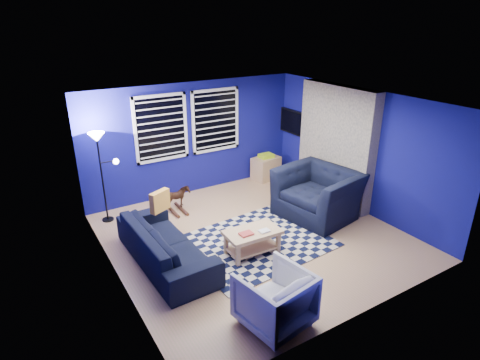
{
  "coord_description": "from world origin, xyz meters",
  "views": [
    {
      "loc": [
        -3.62,
        -5.38,
        3.79
      ],
      "look_at": [
        -0.13,
        0.3,
        1.05
      ],
      "focal_mm": 30.0,
      "sensor_mm": 36.0,
      "label": 1
    }
  ],
  "objects_px": {
    "armchair_big": "(318,194)",
    "sofa": "(166,244)",
    "tv": "(294,123)",
    "armchair_bent": "(274,299)",
    "coffee_table": "(252,237)",
    "cabinet": "(266,168)",
    "rocking_horse": "(176,198)",
    "floor_lamp": "(99,150)"
  },
  "relations": [
    {
      "from": "armchair_bent",
      "to": "sofa",
      "type": "bearing_deg",
      "value": -81.46
    },
    {
      "from": "sofa",
      "to": "armchair_bent",
      "type": "relative_size",
      "value": 2.68
    },
    {
      "from": "armchair_bent",
      "to": "coffee_table",
      "type": "bearing_deg",
      "value": -122.48
    },
    {
      "from": "floor_lamp",
      "to": "armchair_bent",
      "type": "bearing_deg",
      "value": -74.92
    },
    {
      "from": "armchair_big",
      "to": "cabinet",
      "type": "bearing_deg",
      "value": 162.55
    },
    {
      "from": "armchair_bent",
      "to": "floor_lamp",
      "type": "relative_size",
      "value": 0.48
    },
    {
      "from": "tv",
      "to": "coffee_table",
      "type": "distance_m",
      "value": 3.89
    },
    {
      "from": "rocking_horse",
      "to": "cabinet",
      "type": "xyz_separation_m",
      "value": [
        2.63,
        0.54,
        -0.02
      ]
    },
    {
      "from": "tv",
      "to": "cabinet",
      "type": "bearing_deg",
      "value": 159.36
    },
    {
      "from": "sofa",
      "to": "floor_lamp",
      "type": "bearing_deg",
      "value": 10.5
    },
    {
      "from": "coffee_table",
      "to": "cabinet",
      "type": "bearing_deg",
      "value": 51.23
    },
    {
      "from": "sofa",
      "to": "cabinet",
      "type": "height_order",
      "value": "sofa"
    },
    {
      "from": "tv",
      "to": "coffee_table",
      "type": "height_order",
      "value": "tv"
    },
    {
      "from": "tv",
      "to": "armchair_big",
      "type": "relative_size",
      "value": 0.67
    },
    {
      "from": "rocking_horse",
      "to": "coffee_table",
      "type": "distance_m",
      "value": 2.21
    },
    {
      "from": "tv",
      "to": "sofa",
      "type": "relative_size",
      "value": 0.43
    },
    {
      "from": "tv",
      "to": "armchair_bent",
      "type": "relative_size",
      "value": 1.16
    },
    {
      "from": "rocking_horse",
      "to": "floor_lamp",
      "type": "distance_m",
      "value": 1.8
    },
    {
      "from": "sofa",
      "to": "floor_lamp",
      "type": "height_order",
      "value": "floor_lamp"
    },
    {
      "from": "tv",
      "to": "sofa",
      "type": "height_order",
      "value": "tv"
    },
    {
      "from": "sofa",
      "to": "armchair_big",
      "type": "bearing_deg",
      "value": -92.32
    },
    {
      "from": "sofa",
      "to": "armchair_big",
      "type": "relative_size",
      "value": 1.55
    },
    {
      "from": "armchair_big",
      "to": "armchair_bent",
      "type": "height_order",
      "value": "armchair_big"
    },
    {
      "from": "armchair_big",
      "to": "sofa",
      "type": "bearing_deg",
      "value": -100.91
    },
    {
      "from": "tv",
      "to": "sofa",
      "type": "bearing_deg",
      "value": -155.14
    },
    {
      "from": "sofa",
      "to": "armchair_big",
      "type": "xyz_separation_m",
      "value": [
        3.24,
        -0.03,
        0.15
      ]
    },
    {
      "from": "rocking_horse",
      "to": "coffee_table",
      "type": "xyz_separation_m",
      "value": [
        0.46,
        -2.16,
        0.01
      ]
    },
    {
      "from": "rocking_horse",
      "to": "armchair_big",
      "type": "bearing_deg",
      "value": -129.79
    },
    {
      "from": "sofa",
      "to": "rocking_horse",
      "type": "xyz_separation_m",
      "value": [
        0.88,
        1.62,
        -0.03
      ]
    },
    {
      "from": "tv",
      "to": "armchair_bent",
      "type": "distance_m",
      "value": 5.41
    },
    {
      "from": "armchair_bent",
      "to": "coffee_table",
      "type": "distance_m",
      "value": 1.69
    },
    {
      "from": "sofa",
      "to": "armchair_big",
      "type": "distance_m",
      "value": 3.24
    },
    {
      "from": "rocking_horse",
      "to": "armchair_bent",
      "type": "bearing_deg",
      "value": 171.79
    },
    {
      "from": "tv",
      "to": "cabinet",
      "type": "height_order",
      "value": "tv"
    },
    {
      "from": "armchair_bent",
      "to": "rocking_horse",
      "type": "xyz_separation_m",
      "value": [
        0.21,
        3.71,
        -0.08
      ]
    },
    {
      "from": "floor_lamp",
      "to": "rocking_horse",
      "type": "bearing_deg",
      "value": -15.67
    },
    {
      "from": "sofa",
      "to": "floor_lamp",
      "type": "relative_size",
      "value": 1.28
    },
    {
      "from": "cabinet",
      "to": "sofa",
      "type": "bearing_deg",
      "value": -159.03
    },
    {
      "from": "rocking_horse",
      "to": "sofa",
      "type": "bearing_deg",
      "value": 146.53
    },
    {
      "from": "armchair_big",
      "to": "coffee_table",
      "type": "height_order",
      "value": "armchair_big"
    },
    {
      "from": "cabinet",
      "to": "floor_lamp",
      "type": "xyz_separation_m",
      "value": [
        -3.94,
        -0.17,
        1.19
      ]
    },
    {
      "from": "coffee_table",
      "to": "floor_lamp",
      "type": "distance_m",
      "value": 3.3
    }
  ]
}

